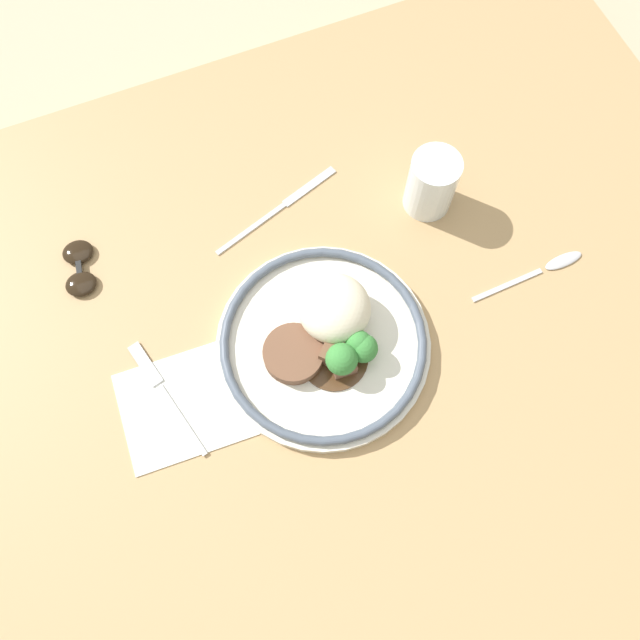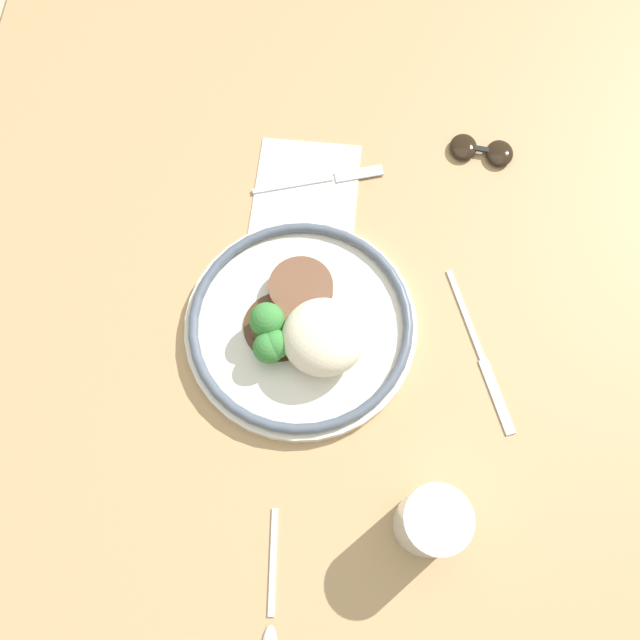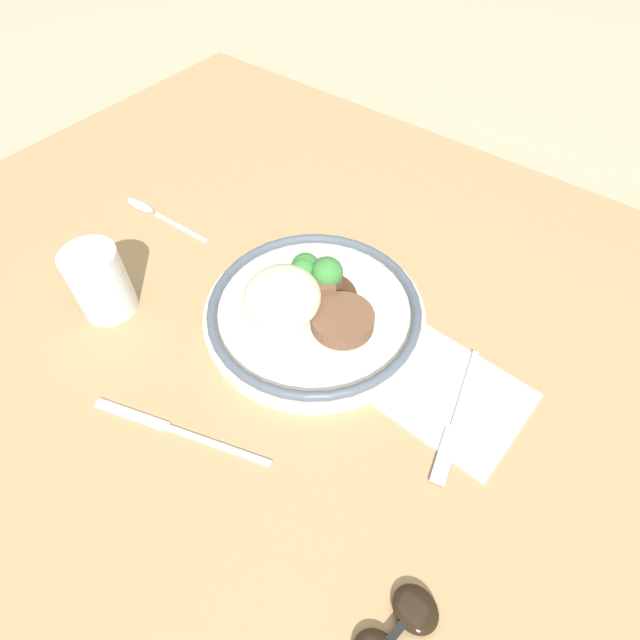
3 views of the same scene
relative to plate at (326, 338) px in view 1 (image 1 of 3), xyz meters
The scene contains 9 objects.
ground_plane 0.08m from the plate, 165.49° to the left, with size 8.00×8.00×0.00m, color tan.
dining_table 0.06m from the plate, 165.49° to the left, with size 1.36×0.99×0.05m.
napkin 0.20m from the plate, behind, with size 0.17×0.14×0.00m.
plate is the anchor object (origin of this frame).
juice_glass 0.26m from the plate, 33.57° to the left, with size 0.07×0.07×0.09m.
fork 0.22m from the plate, behind, with size 0.05×0.18×0.00m.
knife 0.22m from the plate, 84.66° to the left, with size 0.21×0.07×0.00m.
spoon 0.33m from the plate, ahead, with size 0.17×0.02×0.01m.
sunglasses 0.36m from the plate, 140.01° to the left, with size 0.06×0.09×0.01m.
Camera 1 is at (-0.07, -0.25, 0.83)m, focal length 35.00 mm.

